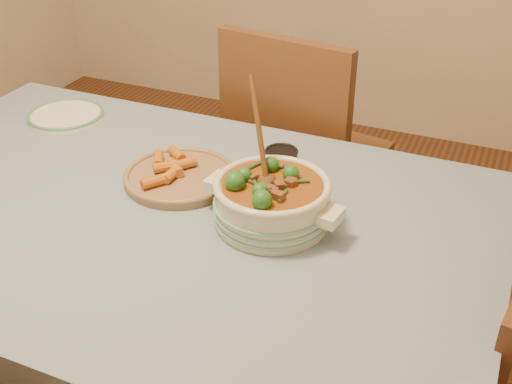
% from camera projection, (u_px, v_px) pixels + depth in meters
% --- Properties ---
extents(dining_table, '(1.68, 1.08, 0.76)m').
position_uv_depth(dining_table, '(156.00, 238.00, 1.63)').
color(dining_table, brown).
rests_on(dining_table, floor).
extents(stew_casserole, '(0.35, 0.30, 0.33)m').
position_uv_depth(stew_casserole, '(272.00, 198.00, 1.49)').
color(stew_casserole, beige).
rests_on(stew_casserole, dining_table).
extents(white_plate, '(0.29, 0.29, 0.02)m').
position_uv_depth(white_plate, '(66.00, 115.00, 2.02)').
color(white_plate, white).
rests_on(white_plate, dining_table).
extents(condiment_bowl, '(0.12, 0.12, 0.05)m').
position_uv_depth(condiment_bowl, '(281.00, 157.00, 1.75)').
color(condiment_bowl, black).
rests_on(condiment_bowl, dining_table).
extents(fried_plate, '(0.33, 0.33, 0.05)m').
position_uv_depth(fried_plate, '(180.00, 175.00, 1.68)').
color(fried_plate, '#967453').
rests_on(fried_plate, dining_table).
extents(chair_far, '(0.53, 0.53, 1.00)m').
position_uv_depth(chair_far, '(299.00, 150.00, 2.25)').
color(chair_far, brown).
rests_on(chair_far, floor).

